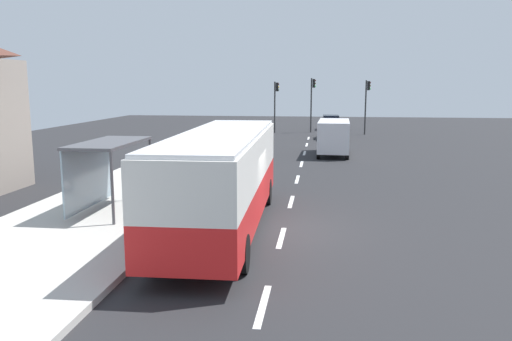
% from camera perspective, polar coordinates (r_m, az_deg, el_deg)
% --- Properties ---
extents(ground_plane, '(56.00, 92.00, 0.04)m').
position_cam_1_polar(ground_plane, '(30.79, 4.57, 0.66)').
color(ground_plane, '#262628').
extents(sidewalk_platform, '(6.20, 30.00, 0.18)m').
position_cam_1_polar(sidewalk_platform, '(20.52, -15.37, -3.82)').
color(sidewalk_platform, beige).
rests_on(sidewalk_platform, ground).
extents(lane_stripe_seg_0, '(0.16, 2.20, 0.01)m').
position_cam_1_polar(lane_stripe_seg_0, '(11.46, 0.76, -14.67)').
color(lane_stripe_seg_0, silver).
rests_on(lane_stripe_seg_0, ground).
extents(lane_stripe_seg_1, '(0.16, 2.20, 0.01)m').
position_cam_1_polar(lane_stripe_seg_1, '(16.13, 2.81, -7.42)').
color(lane_stripe_seg_1, silver).
rests_on(lane_stripe_seg_1, ground).
extents(lane_stripe_seg_2, '(0.16, 2.20, 0.01)m').
position_cam_1_polar(lane_stripe_seg_2, '(20.96, 3.90, -3.46)').
color(lane_stripe_seg_2, silver).
rests_on(lane_stripe_seg_2, ground).
extents(lane_stripe_seg_3, '(0.16, 2.20, 0.01)m').
position_cam_1_polar(lane_stripe_seg_3, '(25.85, 4.58, -0.98)').
color(lane_stripe_seg_3, silver).
rests_on(lane_stripe_seg_3, ground).
extents(lane_stripe_seg_4, '(0.16, 2.20, 0.01)m').
position_cam_1_polar(lane_stripe_seg_4, '(30.77, 5.03, 0.70)').
color(lane_stripe_seg_4, silver).
rests_on(lane_stripe_seg_4, ground).
extents(lane_stripe_seg_5, '(0.16, 2.20, 0.01)m').
position_cam_1_polar(lane_stripe_seg_5, '(35.72, 5.37, 1.92)').
color(lane_stripe_seg_5, silver).
rests_on(lane_stripe_seg_5, ground).
extents(lane_stripe_seg_6, '(0.16, 2.20, 0.01)m').
position_cam_1_polar(lane_stripe_seg_6, '(40.68, 5.62, 2.84)').
color(lane_stripe_seg_6, silver).
rests_on(lane_stripe_seg_6, ground).
extents(lane_stripe_seg_7, '(0.16, 2.20, 0.01)m').
position_cam_1_polar(lane_stripe_seg_7, '(45.65, 5.81, 3.56)').
color(lane_stripe_seg_7, silver).
rests_on(lane_stripe_seg_7, ground).
extents(bus, '(2.77, 11.07, 3.21)m').
position_cam_1_polar(bus, '(16.53, -3.77, -0.47)').
color(bus, red).
rests_on(bus, ground).
extents(white_van, '(2.17, 5.26, 2.30)m').
position_cam_1_polar(white_van, '(34.94, 8.57, 3.89)').
color(white_van, silver).
rests_on(white_van, ground).
extents(sedan_near, '(1.92, 4.44, 1.52)m').
position_cam_1_polar(sedan_near, '(54.32, 8.26, 5.29)').
color(sedan_near, navy).
rests_on(sedan_near, ground).
extents(sedan_far, '(1.87, 4.42, 1.52)m').
position_cam_1_polar(sedan_far, '(45.50, 8.42, 4.48)').
color(sedan_far, '#B7B7BC').
rests_on(sedan_far, ground).
extents(recycling_bin_orange, '(0.52, 0.52, 0.95)m').
position_cam_1_polar(recycling_bin_orange, '(18.81, -10.31, -3.06)').
color(recycling_bin_orange, orange).
rests_on(recycling_bin_orange, sidewalk_platform).
extents(recycling_bin_blue, '(0.52, 0.52, 0.95)m').
position_cam_1_polar(recycling_bin_blue, '(19.47, -9.69, -2.62)').
color(recycling_bin_blue, blue).
rests_on(recycling_bin_blue, sidewalk_platform).
extents(traffic_light_near_side, '(0.49, 0.28, 5.05)m').
position_cam_1_polar(traffic_light_near_side, '(49.70, 12.13, 7.75)').
color(traffic_light_near_side, '#2D2D2D').
rests_on(traffic_light_near_side, ground).
extents(traffic_light_far_side, '(0.49, 0.28, 4.93)m').
position_cam_1_polar(traffic_light_far_side, '(50.54, 2.20, 7.89)').
color(traffic_light_far_side, '#2D2D2D').
rests_on(traffic_light_far_side, ground).
extents(traffic_light_median, '(0.49, 0.28, 5.27)m').
position_cam_1_polar(traffic_light_median, '(51.14, 6.23, 8.10)').
color(traffic_light_median, '#2D2D2D').
rests_on(traffic_light_median, ground).
extents(bus_shelter, '(1.80, 4.00, 2.50)m').
position_cam_1_polar(bus_shelter, '(19.36, -16.67, 1.38)').
color(bus_shelter, '#4C4C51').
rests_on(bus_shelter, sidewalk_platform).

